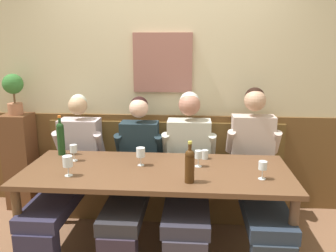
% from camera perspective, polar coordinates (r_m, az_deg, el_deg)
% --- Properties ---
extents(room_wall_back, '(6.80, 0.12, 2.80)m').
position_cam_1_polar(room_wall_back, '(3.65, -0.38, 8.04)').
color(room_wall_back, beige).
rests_on(room_wall_back, ground).
extents(wood_wainscot_panel, '(6.80, 0.03, 1.01)m').
position_cam_1_polar(wood_wainscot_panel, '(3.79, -0.42, -5.69)').
color(wood_wainscot_panel, brown).
rests_on(wood_wainscot_panel, ground).
extents(wall_bench, '(2.50, 0.42, 0.94)m').
position_cam_1_polar(wall_bench, '(3.67, -0.70, -10.04)').
color(wall_bench, brown).
rests_on(wall_bench, ground).
extents(dining_table, '(2.20, 0.87, 0.74)m').
position_cam_1_polar(dining_table, '(2.90, -1.93, -8.54)').
color(dining_table, brown).
rests_on(dining_table, ground).
extents(person_center_right_seat, '(0.51, 1.29, 1.25)m').
position_cam_1_polar(person_center_right_seat, '(3.40, -16.02, -6.70)').
color(person_center_right_seat, '#29263D').
rests_on(person_center_right_seat, ground).
extents(person_left_seat, '(0.48, 1.28, 1.24)m').
position_cam_1_polar(person_left_seat, '(3.23, -5.68, -7.42)').
color(person_left_seat, '#2F2533').
rests_on(person_left_seat, ground).
extents(person_right_seat, '(0.53, 1.29, 1.29)m').
position_cam_1_polar(person_right_seat, '(3.20, 3.32, -6.99)').
color(person_right_seat, '#373340').
rests_on(person_right_seat, ground).
extents(person_center_left_seat, '(0.52, 1.28, 1.34)m').
position_cam_1_polar(person_center_left_seat, '(3.24, 14.59, -6.98)').
color(person_center_left_seat, '#28303A').
rests_on(person_center_left_seat, ground).
extents(wine_bottle_amber_mid, '(0.07, 0.07, 0.37)m').
position_cam_1_polar(wine_bottle_amber_mid, '(3.34, -17.31, -1.81)').
color(wine_bottle_amber_mid, '#1A3D19').
rests_on(wine_bottle_amber_mid, dining_table).
extents(wine_bottle_clear_water, '(0.07, 0.07, 0.32)m').
position_cam_1_polar(wine_bottle_clear_water, '(2.57, 3.60, -6.39)').
color(wine_bottle_clear_water, '#3F240E').
rests_on(wine_bottle_clear_water, dining_table).
extents(wine_glass_center_rear, '(0.08, 0.08, 0.16)m').
position_cam_1_polar(wine_glass_center_rear, '(2.81, -16.25, -5.78)').
color(wine_glass_center_rear, silver).
rests_on(wine_glass_center_rear, dining_table).
extents(wine_glass_center_front, '(0.07, 0.07, 0.14)m').
position_cam_1_polar(wine_glass_center_front, '(2.73, 15.39, -6.41)').
color(wine_glass_center_front, silver).
rests_on(wine_glass_center_front, dining_table).
extents(wine_glass_near_bucket, '(0.06, 0.06, 0.15)m').
position_cam_1_polar(wine_glass_near_bucket, '(3.15, -15.36, -3.79)').
color(wine_glass_near_bucket, silver).
rests_on(wine_glass_near_bucket, dining_table).
extents(wine_glass_mid_right, '(0.06, 0.06, 0.14)m').
position_cam_1_polar(wine_glass_mid_right, '(2.91, 5.05, -4.87)').
color(wine_glass_mid_right, silver).
rests_on(wine_glass_mid_right, dining_table).
extents(wine_glass_mid_left, '(0.08, 0.08, 0.16)m').
position_cam_1_polar(wine_glass_mid_left, '(2.93, -4.54, -4.50)').
color(wine_glass_mid_left, silver).
rests_on(wine_glass_mid_left, dining_table).
extents(water_tumbler_center, '(0.06, 0.06, 0.08)m').
position_cam_1_polar(water_tumbler_center, '(3.12, 6.11, -4.70)').
color(water_tumbler_center, silver).
rests_on(water_tumbler_center, dining_table).
extents(corner_pedestal, '(0.28, 0.28, 1.03)m').
position_cam_1_polar(corner_pedestal, '(4.06, -23.12, -5.35)').
color(corner_pedestal, brown).
rests_on(corner_pedestal, ground).
extents(potted_plant, '(0.21, 0.21, 0.42)m').
position_cam_1_polar(potted_plant, '(3.89, -24.18, 5.51)').
color(potted_plant, '#A8694A').
rests_on(potted_plant, corner_pedestal).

